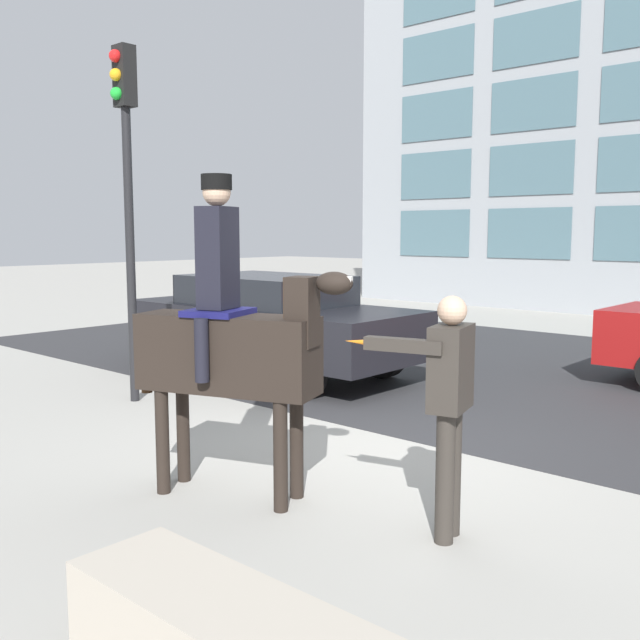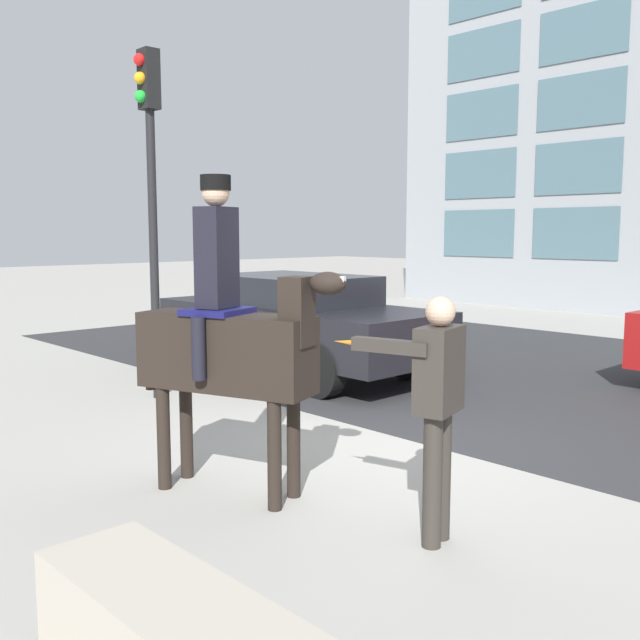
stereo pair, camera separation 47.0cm
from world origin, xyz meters
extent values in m
plane|color=#9E9B93|center=(0.00, 0.00, 0.00)|extent=(80.00, 80.00, 0.00)
cube|color=#2D2D30|center=(0.00, 4.75, 0.00)|extent=(20.41, 8.50, 0.01)
cube|color=slate|center=(-7.48, 12.83, 2.09)|extent=(2.39, 0.02, 1.36)
cube|color=slate|center=(-4.49, 12.83, 2.09)|extent=(2.39, 0.02, 1.36)
cube|color=slate|center=(-7.48, 12.83, 3.79)|extent=(2.39, 0.02, 1.36)
cube|color=slate|center=(-4.49, 12.83, 3.79)|extent=(2.39, 0.02, 1.36)
cube|color=slate|center=(-7.48, 12.83, 5.49)|extent=(2.39, 0.02, 1.36)
cube|color=slate|center=(-4.49, 12.83, 5.49)|extent=(2.39, 0.02, 1.36)
cube|color=slate|center=(-7.48, 12.83, 7.19)|extent=(2.39, 0.02, 1.36)
cube|color=slate|center=(-4.49, 12.83, 7.19)|extent=(2.39, 0.02, 1.36)
cube|color=black|center=(-0.04, -1.71, 1.17)|extent=(1.53, 0.92, 0.61)
cylinder|color=black|center=(0.40, -1.39, 0.43)|extent=(0.11, 0.11, 0.86)
cylinder|color=black|center=(0.51, -1.68, 0.43)|extent=(0.11, 0.11, 0.86)
cylinder|color=black|center=(-0.59, -1.75, 0.43)|extent=(0.11, 0.11, 0.86)
cylinder|color=black|center=(-0.48, -2.04, 0.43)|extent=(0.11, 0.11, 0.86)
cube|color=black|center=(0.56, -1.49, 1.52)|extent=(0.27, 0.30, 0.53)
cube|color=#382314|center=(0.45, -1.53, 1.54)|extent=(0.06, 0.09, 0.48)
ellipsoid|color=black|center=(0.81, -1.40, 1.75)|extent=(0.34, 0.28, 0.17)
cube|color=silver|center=(0.89, -1.37, 1.77)|extent=(0.11, 0.08, 0.07)
cylinder|color=#382314|center=(-0.76, -1.98, 1.06)|extent=(0.09, 0.09, 0.55)
cube|color=#14144C|center=(-0.11, -1.74, 1.49)|extent=(0.58, 0.60, 0.05)
cube|color=black|center=(-0.11, -1.74, 1.92)|extent=(0.32, 0.38, 0.80)
sphere|color=#D1A889|center=(-0.11, -1.74, 2.43)|extent=(0.22, 0.22, 0.22)
cylinder|color=black|center=(-0.11, -1.74, 2.51)|extent=(0.24, 0.24, 0.12)
cylinder|color=black|center=(-0.20, -1.49, 1.23)|extent=(0.11, 0.11, 0.49)
cylinder|color=black|center=(-0.02, -1.99, 1.23)|extent=(0.11, 0.11, 0.49)
cylinder|color=#332D28|center=(1.74, -1.33, 0.46)|extent=(0.13, 0.13, 0.92)
cylinder|color=#332D28|center=(1.70, -1.17, 0.46)|extent=(0.13, 0.13, 0.92)
cube|color=#332D28|center=(1.72, -1.25, 1.21)|extent=(0.31, 0.44, 0.58)
sphere|color=#D1A889|center=(1.72, -1.25, 1.60)|extent=(0.20, 0.20, 0.20)
cube|color=#332D28|center=(1.50, -1.49, 1.37)|extent=(0.55, 0.23, 0.09)
cone|color=orange|center=(1.16, -1.58, 1.37)|extent=(0.19, 0.09, 0.04)
cube|color=black|center=(-3.38, 2.03, 0.70)|extent=(4.65, 1.89, 0.69)
cube|color=black|center=(-3.50, 2.03, 1.26)|extent=(2.33, 1.66, 0.44)
cylinder|color=black|center=(-1.94, 1.16, 0.36)|extent=(0.71, 0.23, 0.71)
cylinder|color=black|center=(-1.94, 2.90, 0.36)|extent=(0.71, 0.23, 0.71)
cylinder|color=black|center=(-4.82, 1.16, 0.36)|extent=(0.71, 0.23, 0.71)
cylinder|color=black|center=(-4.82, 2.90, 0.36)|extent=(0.71, 0.23, 0.71)
cylinder|color=black|center=(-3.41, -0.35, 1.81)|extent=(0.11, 0.11, 3.62)
cube|color=black|center=(-3.41, -0.35, 3.98)|extent=(0.24, 0.19, 0.72)
sphere|color=red|center=(-3.41, -0.47, 4.19)|extent=(0.15, 0.15, 0.15)
sphere|color=orange|center=(-3.41, -0.47, 3.98)|extent=(0.15, 0.15, 0.15)
sphere|color=green|center=(-3.41, -0.47, 3.76)|extent=(0.15, 0.15, 0.15)
camera|label=1|loc=(4.21, -5.38, 2.12)|focal=40.00mm
camera|label=2|loc=(4.55, -5.05, 2.12)|focal=40.00mm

